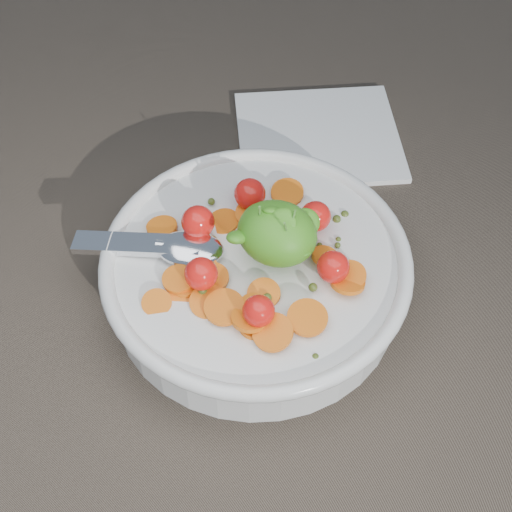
% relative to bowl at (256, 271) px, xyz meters
% --- Properties ---
extents(ground, '(6.00, 6.00, 0.00)m').
position_rel_bowl_xyz_m(ground, '(-0.00, -0.02, -0.03)').
color(ground, brown).
rests_on(ground, ground).
extents(bowl, '(0.30, 0.28, 0.12)m').
position_rel_bowl_xyz_m(bowl, '(0.00, 0.00, 0.00)').
color(bowl, silver).
rests_on(bowl, ground).
extents(napkin, '(0.23, 0.23, 0.01)m').
position_rel_bowl_xyz_m(napkin, '(-0.03, 0.22, -0.03)').
color(napkin, white).
rests_on(napkin, ground).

